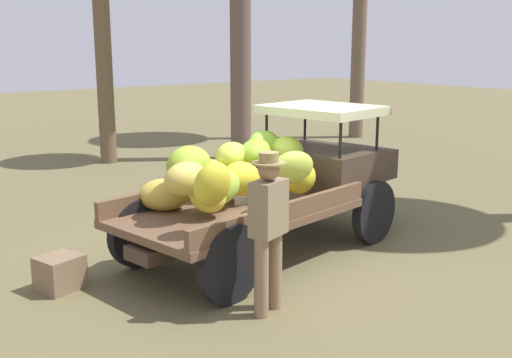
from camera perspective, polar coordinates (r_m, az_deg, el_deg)
ground_plane at (r=7.97m, az=0.41°, el=-7.57°), size 60.00×60.00×0.00m
truck at (r=8.18m, az=1.83°, el=-0.10°), size 4.62×2.33×1.88m
farmer at (r=6.21m, az=1.12°, el=-4.11°), size 0.55×0.51×1.69m
wooden_crate at (r=7.37m, az=-17.77°, el=-8.29°), size 0.55×0.53×0.39m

